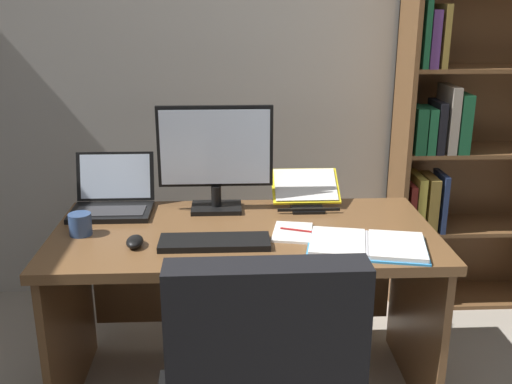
% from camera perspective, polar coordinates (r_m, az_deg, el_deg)
% --- Properties ---
extents(wall_back, '(5.38, 0.12, 2.73)m').
position_cam_1_polar(wall_back, '(3.27, 2.26, 13.27)').
color(wall_back, '#B2ADA3').
rests_on(wall_back, ground).
extents(desk, '(1.54, 0.76, 0.75)m').
position_cam_1_polar(desk, '(2.55, -1.16, -7.41)').
color(desk, brown).
rests_on(desk, ground).
extents(bookshelf, '(0.85, 0.33, 2.18)m').
position_cam_1_polar(bookshelf, '(3.30, 19.29, 7.10)').
color(bookshelf, brown).
rests_on(bookshelf, ground).
extents(monitor, '(0.50, 0.16, 0.46)m').
position_cam_1_polar(monitor, '(2.56, -3.94, 3.30)').
color(monitor, black).
rests_on(monitor, desk).
extents(laptop, '(0.35, 0.29, 0.24)m').
position_cam_1_polar(laptop, '(2.67, -13.67, -0.74)').
color(laptop, black).
rests_on(laptop, desk).
extents(keyboard, '(0.42, 0.15, 0.02)m').
position_cam_1_polar(keyboard, '(2.25, -4.02, -4.86)').
color(keyboard, black).
rests_on(keyboard, desk).
extents(computer_mouse, '(0.06, 0.10, 0.04)m').
position_cam_1_polar(computer_mouse, '(2.28, -11.62, -4.72)').
color(computer_mouse, black).
rests_on(computer_mouse, desk).
extents(reading_stand_with_book, '(0.30, 0.25, 0.14)m').
position_cam_1_polar(reading_stand_with_book, '(2.67, 4.81, 0.22)').
color(reading_stand_with_book, black).
rests_on(reading_stand_with_book, desk).
extents(open_binder, '(0.49, 0.36, 0.02)m').
position_cam_1_polar(open_binder, '(2.26, 10.68, -5.03)').
color(open_binder, '#2D84C6').
rests_on(open_binder, desk).
extents(notepad, '(0.19, 0.23, 0.01)m').
position_cam_1_polar(notepad, '(2.36, 3.53, -3.90)').
color(notepad, silver).
rests_on(notepad, desk).
extents(pen, '(0.13, 0.06, 0.01)m').
position_cam_1_polar(pen, '(2.36, 4.02, -3.69)').
color(pen, maroon).
rests_on(pen, notepad).
extents(coffee_mug, '(0.09, 0.09, 0.09)m').
position_cam_1_polar(coffee_mug, '(2.43, -16.61, -3.00)').
color(coffee_mug, '#334C7A').
rests_on(coffee_mug, desk).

